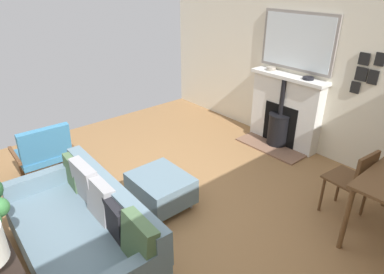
% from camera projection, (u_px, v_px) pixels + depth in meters
% --- Properties ---
extents(ground_plane, '(5.74, 5.68, 0.01)m').
position_uv_depth(ground_plane, '(146.00, 219.00, 3.77)').
color(ground_plane, olive).
extents(wall_left, '(0.12, 5.68, 2.68)m').
position_uv_depth(wall_left, '(307.00, 60.00, 4.85)').
color(wall_left, silver).
rests_on(wall_left, ground).
extents(fireplace, '(0.60, 1.22, 1.12)m').
position_uv_depth(fireplace, '(283.00, 115.00, 5.20)').
color(fireplace, brown).
rests_on(fireplace, ground).
extents(mirror_over_mantel, '(0.04, 1.18, 0.82)m').
position_uv_depth(mirror_over_mantel, '(297.00, 41.00, 4.79)').
color(mirror_over_mantel, gray).
extents(mantel_bowl_near, '(0.14, 0.14, 0.05)m').
position_uv_depth(mantel_bowl_near, '(271.00, 68.00, 5.15)').
color(mantel_bowl_near, '#9E9384').
rests_on(mantel_bowl_near, fireplace).
extents(mantel_bowl_far, '(0.16, 0.16, 0.04)m').
position_uv_depth(mantel_bowl_far, '(308.00, 78.00, 4.72)').
color(mantel_bowl_far, black).
rests_on(mantel_bowl_far, fireplace).
extents(sofa, '(0.91, 1.78, 0.84)m').
position_uv_depth(sofa, '(85.00, 232.00, 3.05)').
color(sofa, '#B2B2B7').
rests_on(sofa, ground).
extents(ottoman, '(0.58, 0.68, 0.40)m').
position_uv_depth(ottoman, '(161.00, 188.00, 3.88)').
color(ottoman, '#B2B2B7').
rests_on(ottoman, ground).
extents(armchair_accent, '(0.70, 0.62, 0.82)m').
position_uv_depth(armchair_accent, '(44.00, 151.00, 4.25)').
color(armchair_accent, brown).
rests_on(armchair_accent, ground).
extents(dining_chair_near_fireplace, '(0.44, 0.44, 0.84)m').
position_uv_depth(dining_chair_near_fireplace, '(355.00, 178.00, 3.58)').
color(dining_chair_near_fireplace, brown).
rests_on(dining_chair_near_fireplace, ground).
extents(photo_gallery_row, '(0.02, 0.33, 0.56)m').
position_uv_depth(photo_gallery_row, '(366.00, 72.00, 4.20)').
color(photo_gallery_row, black).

